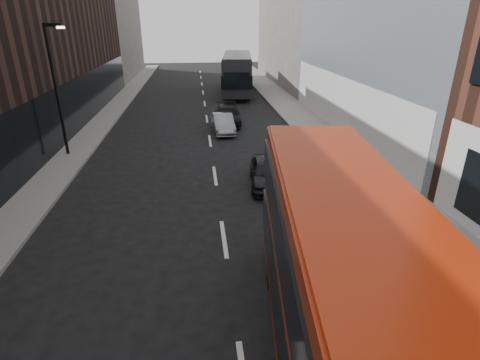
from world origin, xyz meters
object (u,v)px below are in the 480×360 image
object	(u,v)px
grey_bus	(237,72)
car_a	(267,172)
car_c	(228,115)
street_lamp	(56,83)
car_b	(223,123)
red_bus	(349,302)

from	to	relation	value
grey_bus	car_a	bearing A→B (deg)	-86.46
grey_bus	car_c	distance (m)	13.51
car_c	car_a	bearing A→B (deg)	-83.50
street_lamp	car_b	size ratio (longest dim) A/B	1.82
car_a	car_c	xyz separation A→B (m)	(-0.86, 11.71, 0.01)
street_lamp	car_a	world-z (taller)	street_lamp
car_b	car_c	bearing A→B (deg)	75.05
grey_bus	car_c	bearing A→B (deg)	-92.78
grey_bus	car_b	bearing A→B (deg)	-93.25
red_bus	car_b	distance (m)	20.46
grey_bus	car_a	world-z (taller)	grey_bus
grey_bus	car_a	xyz separation A→B (m)	(-1.32, -24.95, -1.49)
car_a	car_b	distance (m)	9.50
street_lamp	grey_bus	bearing A→B (deg)	58.59
red_bus	car_b	xyz separation A→B (m)	(-0.86, 20.36, -1.82)
street_lamp	car_c	bearing A→B (deg)	32.85
car_b	grey_bus	bearing A→B (deg)	77.75
red_bus	car_b	bearing A→B (deg)	99.29
grey_bus	car_b	size ratio (longest dim) A/B	3.29
red_bus	car_b	size ratio (longest dim) A/B	2.90
street_lamp	car_a	bearing A→B (deg)	-27.00
grey_bus	car_c	size ratio (longest dim) A/B	2.75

